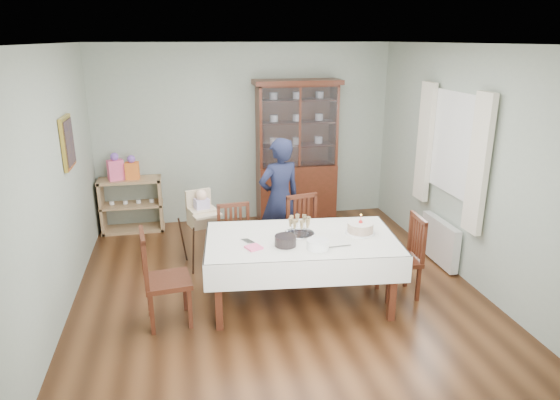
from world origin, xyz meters
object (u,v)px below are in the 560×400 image
object	(u,v)px
chair_end_left	(167,296)
gift_bag_orange	(132,168)
chair_end_right	(400,272)
champagne_tray	(299,229)
chair_far_right	(307,250)
dining_table	(301,270)
high_chair	(203,235)
gift_bag_pink	(116,168)
woman	(280,199)
birthday_cake	(360,228)
china_cabinet	(297,150)
sideboard	(132,205)
chair_far_left	(237,259)

from	to	relation	value
chair_end_left	gift_bag_orange	bearing A→B (deg)	3.46
chair_end_right	champagne_tray	xyz separation A→B (m)	(-1.12, 0.14, 0.55)
chair_far_right	champagne_tray	size ratio (longest dim) A/B	2.91
dining_table	high_chair	size ratio (longest dim) A/B	2.15
champagne_tray	gift_bag_pink	size ratio (longest dim) A/B	0.81
chair_end_left	woman	size ratio (longest dim) A/B	0.63
high_chair	champagne_tray	bearing A→B (deg)	-66.62
dining_table	chair_end_right	world-z (taller)	chair_end_right
woman	champagne_tray	distance (m)	1.15
woman	birthday_cake	bearing A→B (deg)	99.38
china_cabinet	chair_end_right	size ratio (longest dim) A/B	2.36
sideboard	chair_far_left	xyz separation A→B (m)	(1.34, -1.92, -0.13)
china_cabinet	chair_end_left	xyz separation A→B (m)	(-1.97, -2.69, -0.83)
high_chair	birthday_cake	world-z (taller)	same
chair_end_right	champagne_tray	distance (m)	1.25
china_cabinet	gift_bag_pink	xyz separation A→B (m)	(-2.67, 0.00, -0.15)
chair_end_left	woman	world-z (taller)	woman
chair_far_left	gift_bag_pink	bearing A→B (deg)	123.25
china_cabinet	high_chair	world-z (taller)	china_cabinet
chair_far_left	high_chair	xyz separation A→B (m)	(-0.36, 0.55, 0.11)
chair_far_left	chair_end_right	world-z (taller)	chair_end_right
birthday_cake	dining_table	bearing A→B (deg)	179.56
chair_end_left	birthday_cake	distance (m)	2.13
champagne_tray	gift_bag_orange	world-z (taller)	gift_bag_orange
dining_table	chair_far_right	distance (m)	0.78
chair_far_right	chair_end_right	bearing A→B (deg)	-53.17
chair_end_left	gift_bag_pink	size ratio (longest dim) A/B	2.48
birthday_cake	gift_bag_orange	xyz separation A→B (m)	(-2.54, 2.58, 0.14)
chair_far_left	woman	size ratio (longest dim) A/B	0.57
high_chair	gift_bag_orange	size ratio (longest dim) A/B	2.77
chair_far_right	gift_bag_pink	size ratio (longest dim) A/B	2.36
birthday_cake	gift_bag_orange	size ratio (longest dim) A/B	0.91
high_chair	birthday_cake	distance (m)	2.08
chair_end_left	champagne_tray	world-z (taller)	chair_end_left
china_cabinet	woman	xyz separation A→B (m)	(-0.54, -1.34, -0.33)
china_cabinet	gift_bag_orange	world-z (taller)	china_cabinet
woman	chair_far_right	bearing A→B (deg)	97.52
china_cabinet	birthday_cake	world-z (taller)	china_cabinet
china_cabinet	chair_end_right	xyz separation A→B (m)	(0.56, -2.63, -0.85)
china_cabinet	chair_far_right	distance (m)	2.06
chair_end_left	champagne_tray	xyz separation A→B (m)	(1.41, 0.20, 0.53)
high_chair	gift_bag_pink	bearing A→B (deg)	113.52
sideboard	birthday_cake	xyz separation A→B (m)	(2.59, -2.60, 0.42)
gift_bag_pink	gift_bag_orange	distance (m)	0.23
sideboard	woman	distance (m)	2.42
woman	chair_end_left	bearing A→B (deg)	26.08
woman	gift_bag_orange	bearing A→B (deg)	-52.44
high_chair	chair_end_right	bearing A→B (deg)	-48.36
chair_end_right	woman	size ratio (longest dim) A/B	0.58
chair_end_right	gift_bag_pink	xyz separation A→B (m)	(-3.24, 2.63, 0.70)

